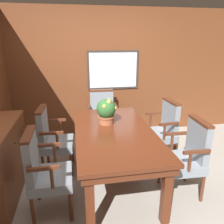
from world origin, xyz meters
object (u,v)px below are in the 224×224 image
object	(u,v)px
chair_right_near	(188,154)
chair_head_far	(102,114)
dining_table	(114,137)
chair_left_near	(44,170)
chair_right_far	(163,128)
potted_plant	(106,111)
chair_left_far	(52,137)

from	to	relation	value
chair_right_near	chair_head_far	size ratio (longest dim) A/B	1.00
dining_table	chair_left_near	world-z (taller)	chair_left_near
chair_right_far	potted_plant	size ratio (longest dim) A/B	2.75
chair_left_far	chair_left_near	size ratio (longest dim) A/B	1.00
dining_table	chair_right_far	xyz separation A→B (m)	(0.88, 0.45, -0.12)
chair_right_near	potted_plant	size ratio (longest dim) A/B	2.75
chair_left_near	potted_plant	size ratio (longest dim) A/B	2.75
dining_table	chair_head_far	distance (m)	1.31
chair_left_far	chair_right_near	bearing A→B (deg)	-112.78
chair_left_near	chair_right_far	bearing A→B (deg)	-63.91
chair_right_near	chair_left_near	distance (m)	1.70
chair_right_far	chair_left_near	distance (m)	1.95
chair_right_near	chair_head_far	xyz separation A→B (m)	(-0.83, 1.70, 0.00)
dining_table	potted_plant	xyz separation A→B (m)	(-0.06, 0.26, 0.28)
dining_table	potted_plant	size ratio (longest dim) A/B	5.25
chair_right_near	potted_plant	distance (m)	1.19
chair_left_far	chair_right_far	distance (m)	1.72
chair_right_near	chair_left_far	xyz separation A→B (m)	(-1.68, 0.80, 0.00)
dining_table	chair_head_far	xyz separation A→B (m)	(0.02, 1.30, -0.12)
chair_head_far	chair_left_far	bearing A→B (deg)	-131.15
dining_table	chair_right_far	bearing A→B (deg)	26.88
chair_left_far	chair_left_near	world-z (taller)	same
chair_right_far	potted_plant	xyz separation A→B (m)	(-0.94, -0.18, 0.40)
chair_right_near	chair_left_near	size ratio (longest dim) A/B	1.00
chair_right_near	chair_left_far	size ratio (longest dim) A/B	1.00
dining_table	chair_right_far	size ratio (longest dim) A/B	1.91
chair_right_near	chair_left_far	distance (m)	1.87
chair_right_near	chair_right_far	distance (m)	0.84
chair_right_far	chair_left_far	bearing A→B (deg)	-92.48
chair_head_far	potted_plant	world-z (taller)	potted_plant
chair_left_near	chair_left_far	bearing A→B (deg)	-2.19
chair_head_far	potted_plant	size ratio (longest dim) A/B	2.75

